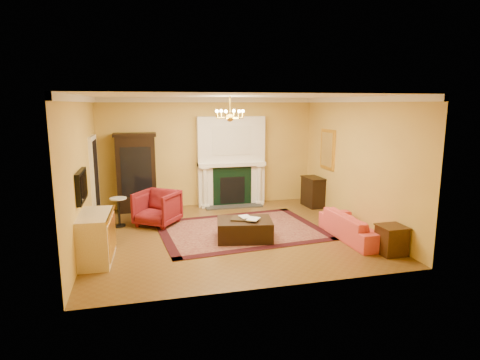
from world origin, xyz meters
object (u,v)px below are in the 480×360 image
object	(u,v)px
wingback_armchair	(157,206)
commode	(96,237)
china_cabinet	(137,174)
console_table	(313,192)
pedestal_table	(119,210)
leather_ottoman	(245,229)
end_table	(391,241)
coral_sofa	(355,222)

from	to	relation	value
wingback_armchair	commode	distance (m)	2.31
china_cabinet	console_table	xyz separation A→B (m)	(4.77, -0.68, -0.60)
pedestal_table	wingback_armchair	bearing A→B (deg)	-4.65
china_cabinet	leather_ottoman	xyz separation A→B (m)	(2.19, -2.96, -0.77)
console_table	end_table	bearing A→B (deg)	-94.37
pedestal_table	leather_ottoman	xyz separation A→B (m)	(2.62, -1.61, -0.18)
commode	leather_ottoman	bearing A→B (deg)	11.07
wingback_armchair	console_table	size ratio (longest dim) A/B	1.14
commode	coral_sofa	size ratio (longest dim) A/B	0.63
china_cabinet	wingback_armchair	xyz separation A→B (m)	(0.46, -1.42, -0.55)
wingback_armchair	pedestal_table	size ratio (longest dim) A/B	1.31
end_table	leather_ottoman	xyz separation A→B (m)	(-2.52, 1.48, -0.04)
coral_sofa	leather_ottoman	size ratio (longest dim) A/B	1.66
coral_sofa	leather_ottoman	world-z (taller)	coral_sofa
pedestal_table	coral_sofa	world-z (taller)	coral_sofa
leather_ottoman	china_cabinet	bearing A→B (deg)	136.95
china_cabinet	coral_sofa	xyz separation A→B (m)	(4.49, -3.46, -0.63)
china_cabinet	commode	world-z (taller)	china_cabinet
pedestal_table	coral_sofa	xyz separation A→B (m)	(4.91, -2.11, -0.03)
china_cabinet	wingback_armchair	size ratio (longest dim) A/B	2.20
commode	leather_ottoman	world-z (taller)	commode
end_table	console_table	world-z (taller)	console_table
pedestal_table	leather_ottoman	distance (m)	3.08
china_cabinet	wingback_armchair	distance (m)	1.59
console_table	commode	bearing A→B (deg)	-157.18
commode	console_table	world-z (taller)	commode
china_cabinet	console_table	world-z (taller)	china_cabinet
china_cabinet	console_table	distance (m)	4.86
leather_ottoman	commode	bearing A→B (deg)	-160.98
wingback_armchair	coral_sofa	size ratio (longest dim) A/B	0.48
coral_sofa	end_table	bearing A→B (deg)	-168.32
commode	leather_ottoman	size ratio (longest dim) A/B	1.05
end_table	china_cabinet	bearing A→B (deg)	136.75
china_cabinet	coral_sofa	distance (m)	5.70
china_cabinet	leather_ottoman	bearing A→B (deg)	-52.15
commode	console_table	xyz separation A→B (m)	(5.51, 2.72, -0.04)
china_cabinet	leather_ottoman	world-z (taller)	china_cabinet
commode	coral_sofa	xyz separation A→B (m)	(5.22, -0.06, -0.08)
pedestal_table	china_cabinet	bearing A→B (deg)	72.49
wingback_armchair	coral_sofa	distance (m)	4.52
pedestal_table	leather_ottoman	bearing A→B (deg)	-31.51
china_cabinet	console_table	size ratio (longest dim) A/B	2.51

